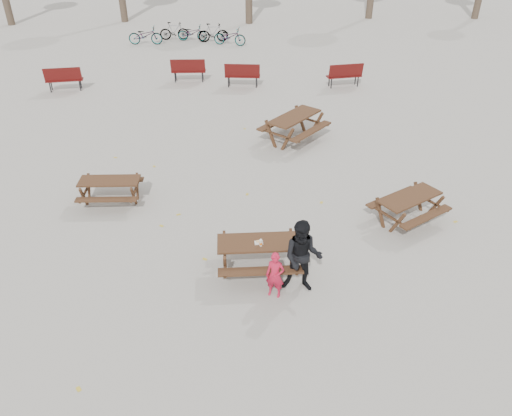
{
  "coord_description": "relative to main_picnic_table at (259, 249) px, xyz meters",
  "views": [
    {
      "loc": [
        -0.59,
        -8.67,
        7.19
      ],
      "look_at": [
        0.0,
        1.0,
        1.0
      ],
      "focal_mm": 35.0,
      "sensor_mm": 36.0,
      "label": 1
    }
  ],
  "objects": [
    {
      "name": "ground",
      "position": [
        0.0,
        0.0,
        -0.59
      ],
      "size": [
        80.0,
        80.0,
        0.0
      ],
      "primitive_type": "plane",
      "color": "gray",
      "rests_on": "ground"
    },
    {
      "name": "adult",
      "position": [
        0.85,
        -0.68,
        0.26
      ],
      "size": [
        0.93,
        0.79,
        1.69
      ],
      "primitive_type": "imported",
      "rotation": [
        0.0,
        0.0,
        -0.2
      ],
      "color": "black",
      "rests_on": "ground"
    },
    {
      "name": "main_picnic_table",
      "position": [
        0.0,
        0.0,
        0.0
      ],
      "size": [
        1.8,
        1.45,
        0.78
      ],
      "color": "#331A12",
      "rests_on": "ground"
    },
    {
      "name": "picnic_table_far",
      "position": [
        1.64,
        6.78,
        -0.15
      ],
      "size": [
        2.59,
        2.61,
        0.88
      ],
      "primitive_type": null,
      "rotation": [
        0.0,
        0.0,
        0.83
      ],
      "color": "#331A12",
      "rests_on": "ground"
    },
    {
      "name": "park_bench_row",
      "position": [
        -1.25,
        12.53,
        -0.07
      ],
      "size": [
        13.45,
        1.73,
        1.03
      ],
      "color": "#5A1312",
      "rests_on": "ground"
    },
    {
      "name": "bread_roll",
      "position": [
        -0.0,
        -0.07,
        0.25
      ],
      "size": [
        0.14,
        0.06,
        0.05
      ],
      "primitive_type": "ellipsoid",
      "color": "tan",
      "rests_on": "food_tray"
    },
    {
      "name": "soda_bottle",
      "position": [
        0.03,
        -0.15,
        0.26
      ],
      "size": [
        0.07,
        0.07,
        0.17
      ],
      "color": "silver",
      "rests_on": "main_picnic_table"
    },
    {
      "name": "food_tray",
      "position": [
        -0.0,
        -0.07,
        0.21
      ],
      "size": [
        0.18,
        0.11,
        0.03
      ],
      "primitive_type": "cube",
      "color": "white",
      "rests_on": "main_picnic_table"
    },
    {
      "name": "bicycle_row",
      "position": [
        -2.51,
        19.9,
        -0.11
      ],
      "size": [
        6.49,
        2.16,
        1.0
      ],
      "color": "black",
      "rests_on": "ground"
    },
    {
      "name": "picnic_table_east",
      "position": [
        3.92,
        1.72,
        -0.22
      ],
      "size": [
        2.15,
        2.03,
        0.73
      ],
      "primitive_type": null,
      "rotation": [
        0.0,
        0.0,
        0.53
      ],
      "color": "#331A12",
      "rests_on": "ground"
    },
    {
      "name": "picnic_table_north",
      "position": [
        -3.79,
        3.12,
        -0.24
      ],
      "size": [
        1.63,
        1.34,
        0.68
      ],
      "primitive_type": null,
      "rotation": [
        0.0,
        0.0,
        -0.04
      ],
      "color": "#331A12",
      "rests_on": "ground"
    },
    {
      "name": "child",
      "position": [
        0.28,
        -0.85,
        -0.05
      ],
      "size": [
        0.45,
        0.37,
        1.07
      ],
      "primitive_type": "imported",
      "rotation": [
        0.0,
        0.0,
        -0.35
      ],
      "color": "red",
      "rests_on": "ground"
    },
    {
      "name": "fallen_leaves",
      "position": [
        0.5,
        2.5,
        -0.58
      ],
      "size": [
        11.0,
        11.0,
        0.01
      ],
      "primitive_type": null,
      "color": "gold",
      "rests_on": "ground"
    }
  ]
}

